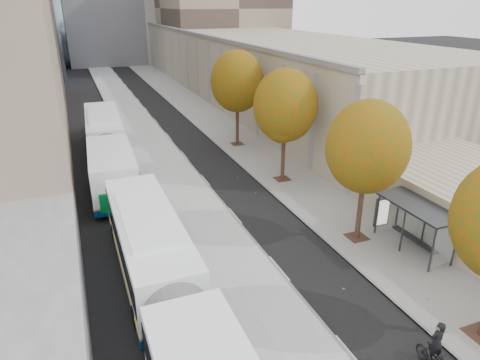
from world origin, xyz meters
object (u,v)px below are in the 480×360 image
bus_far (107,146)px  distant_car (98,125)px  bus_shelter (420,212)px  bus_near (169,295)px  cyclist (434,352)px

bus_far → distant_car: 10.70m
bus_far → distant_car: size_ratio=5.05×
bus_shelter → bus_near: bearing=-174.7°
bus_shelter → bus_near: size_ratio=0.24×
bus_near → bus_far: (-0.34, 19.75, 0.06)m
cyclist → distant_car: 36.64m
bus_near → bus_far: 19.75m
bus_shelter → distant_car: bearing=114.8°
bus_far → distant_car: (0.02, 10.64, -1.09)m
bus_shelter → bus_near: (-13.18, -1.22, -0.51)m
bus_shelter → bus_near: bus_near is taller
distant_car → bus_shelter: bearing=-69.2°
bus_near → distant_car: (-0.32, 30.39, -1.03)m
bus_shelter → bus_far: size_ratio=0.23×
bus_near → cyclist: size_ratio=9.00×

